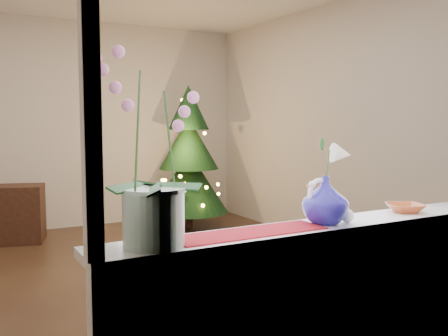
{
  "coord_description": "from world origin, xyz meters",
  "views": [
    {
      "loc": [
        -1.51,
        -4.16,
        1.4
      ],
      "look_at": [
        0.03,
        -1.4,
        1.1
      ],
      "focal_mm": 40.0,
      "sensor_mm": 36.0,
      "label": 1
    }
  ],
  "objects_px": {
    "paperweight": "(347,216)",
    "amber_dish": "(405,208)",
    "orchid_pot": "(153,149)",
    "side_table": "(3,214)",
    "swan": "(327,201)",
    "blue_vase": "(325,196)",
    "xmas_tree": "(189,157)"
  },
  "relations": [
    {
      "from": "orchid_pot",
      "to": "side_table",
      "type": "height_order",
      "value": "orchid_pot"
    },
    {
      "from": "paperweight",
      "to": "xmas_tree",
      "type": "relative_size",
      "value": 0.03
    },
    {
      "from": "orchid_pot",
      "to": "amber_dish",
      "type": "relative_size",
      "value": 4.72
    },
    {
      "from": "swan",
      "to": "amber_dish",
      "type": "relative_size",
      "value": 1.51
    },
    {
      "from": "xmas_tree",
      "to": "side_table",
      "type": "height_order",
      "value": "xmas_tree"
    },
    {
      "from": "blue_vase",
      "to": "amber_dish",
      "type": "relative_size",
      "value": 1.62
    },
    {
      "from": "blue_vase",
      "to": "paperweight",
      "type": "relative_size",
      "value": 4.03
    },
    {
      "from": "blue_vase",
      "to": "paperweight",
      "type": "bearing_deg",
      "value": -17.24
    },
    {
      "from": "amber_dish",
      "to": "xmas_tree",
      "type": "relative_size",
      "value": 0.09
    },
    {
      "from": "paperweight",
      "to": "blue_vase",
      "type": "bearing_deg",
      "value": 162.76
    },
    {
      "from": "blue_vase",
      "to": "amber_dish",
      "type": "distance_m",
      "value": 0.58
    },
    {
      "from": "swan",
      "to": "amber_dish",
      "type": "xyz_separation_m",
      "value": [
        0.55,
        0.01,
        -0.08
      ]
    },
    {
      "from": "paperweight",
      "to": "side_table",
      "type": "relative_size",
      "value": 0.07
    },
    {
      "from": "swan",
      "to": "paperweight",
      "type": "height_order",
      "value": "swan"
    },
    {
      "from": "paperweight",
      "to": "amber_dish",
      "type": "bearing_deg",
      "value": 6.54
    },
    {
      "from": "blue_vase",
      "to": "side_table",
      "type": "xyz_separation_m",
      "value": [
        -1.01,
        4.37,
        -0.72
      ]
    },
    {
      "from": "amber_dish",
      "to": "xmas_tree",
      "type": "height_order",
      "value": "xmas_tree"
    },
    {
      "from": "orchid_pot",
      "to": "side_table",
      "type": "distance_m",
      "value": 4.49
    },
    {
      "from": "orchid_pot",
      "to": "xmas_tree",
      "type": "relative_size",
      "value": 0.41
    },
    {
      "from": "xmas_tree",
      "to": "side_table",
      "type": "bearing_deg",
      "value": 172.07
    },
    {
      "from": "orchid_pot",
      "to": "xmas_tree",
      "type": "height_order",
      "value": "xmas_tree"
    },
    {
      "from": "amber_dish",
      "to": "side_table",
      "type": "height_order",
      "value": "amber_dish"
    },
    {
      "from": "paperweight",
      "to": "side_table",
      "type": "xyz_separation_m",
      "value": [
        -1.12,
        4.41,
        -0.62
      ]
    },
    {
      "from": "amber_dish",
      "to": "swan",
      "type": "bearing_deg",
      "value": -178.86
    },
    {
      "from": "blue_vase",
      "to": "paperweight",
      "type": "xyz_separation_m",
      "value": [
        0.11,
        -0.03,
        -0.1
      ]
    },
    {
      "from": "side_table",
      "to": "xmas_tree",
      "type": "bearing_deg",
      "value": 9.1
    },
    {
      "from": "swan",
      "to": "xmas_tree",
      "type": "relative_size",
      "value": 0.13
    },
    {
      "from": "blue_vase",
      "to": "side_table",
      "type": "bearing_deg",
      "value": 103.04
    },
    {
      "from": "amber_dish",
      "to": "xmas_tree",
      "type": "xyz_separation_m",
      "value": [
        0.63,
        4.05,
        -0.01
      ]
    },
    {
      "from": "swan",
      "to": "paperweight",
      "type": "distance_m",
      "value": 0.12
    },
    {
      "from": "swan",
      "to": "amber_dish",
      "type": "height_order",
      "value": "swan"
    },
    {
      "from": "paperweight",
      "to": "amber_dish",
      "type": "xyz_separation_m",
      "value": [
        0.46,
        0.05,
        -0.01
      ]
    }
  ]
}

